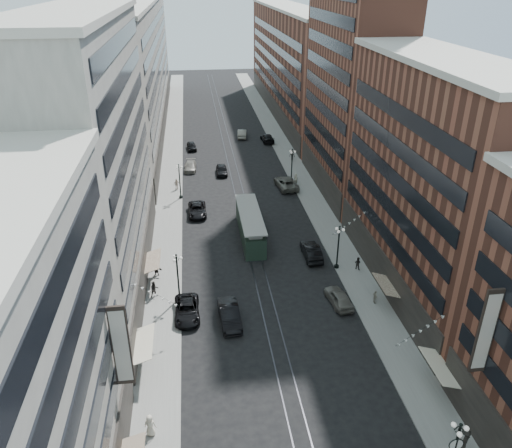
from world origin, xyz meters
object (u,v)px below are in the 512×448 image
car_10 (311,251)px  pedestrian_6 (177,184)px  lamppost_se_mid (292,164)px  pedestrian_9 (292,155)px  pedestrian_4 (375,297)px  car_12 (267,138)px  pedestrian_8 (296,179)px  pedestrian_1 (150,425)px  car_7 (197,210)px  car_4 (339,298)px  lamppost_sw_far (178,275)px  car_8 (190,166)px  lamppost_sw_mid (180,180)px  pedestrian_2 (154,289)px  streetcar (250,226)px  car_9 (192,146)px  car_11 (286,183)px  car_5 (230,315)px  pedestrian_7 (358,263)px  lamppost_se_far (338,246)px  car_2 (187,310)px  pedestrian_5 (156,269)px  car_14 (242,133)px  car_13 (222,170)px

car_10 → pedestrian_6: (-16.66, 23.61, 0.17)m
lamppost_se_mid → pedestrian_9: 10.45m
pedestrian_4 → car_12: bearing=-5.6°
pedestrian_8 → pedestrian_9: 12.10m
pedestrian_1 → pedestrian_6: size_ratio=1.07×
pedestrian_1 → car_7: bearing=-84.4°
car_7 → car_4: bearing=-59.7°
lamppost_sw_far → car_8: bearing=87.6°
car_7 → car_8: 18.47m
lamppost_sw_mid → pedestrian_2: (-2.63, -26.28, -2.01)m
streetcar → car_9: 38.45m
car_11 → pedestrian_8: size_ratio=3.28×
car_5 → pedestrian_2: size_ratio=2.91×
car_5 → pedestrian_7: size_ratio=3.52×
pedestrian_1 → car_7: (4.40, 38.43, -0.33)m
pedestrian_6 → lamppost_se_far: bearing=103.8°
pedestrian_4 → pedestrian_6: bearing=23.5°
lamppost_se_mid → car_7: size_ratio=1.00×
streetcar → pedestrian_9: 31.01m
pedestrian_6 → pedestrian_7: bearing=106.4°
car_2 → car_7: (1.60, 23.93, 0.01)m
pedestrian_4 → pedestrian_5: (-23.12, 8.44, 0.01)m
car_2 → lamppost_sw_mid: bearing=90.8°
streetcar → car_4: bearing=-65.0°
car_2 → car_4: bearing=-0.5°
lamppost_sw_far → car_14: 59.25m
car_5 → pedestrian_8: (13.70, 34.53, 0.21)m
car_7 → lamppost_se_mid: bearing=34.0°
car_8 → lamppost_sw_mid: bearing=-94.0°
lamppost_sw_far → car_14: (12.75, 57.81, -2.24)m
lamppost_sw_mid → car_2: 30.07m
car_5 → lamppost_sw_mid: bearing=95.2°
car_10 → car_7: bearing=-46.2°
car_5 → car_12: (12.58, 58.51, -0.09)m
car_10 → car_14: car_10 is taller
car_11 → car_12: 24.93m
lamppost_sw_far → pedestrian_8: lamppost_sw_far is taller
lamppost_sw_mid → pedestrian_1: 44.56m
car_13 → pedestrian_2: bearing=-104.5°
pedestrian_6 → pedestrian_4: bearing=99.9°
pedestrian_1 → pedestrian_7: bearing=-125.3°
lamppost_sw_far → pedestrian_8: bearing=58.1°
car_13 → car_14: 21.90m
lamppost_sw_mid → pedestrian_1: lamppost_sw_mid is taller
lamppost_sw_far → car_2: bearing=-74.9°
car_8 → car_9: size_ratio=1.17×
pedestrian_4 → car_9: size_ratio=0.35×
car_12 → car_14: size_ratio=1.06×
lamppost_sw_mid → pedestrian_7: 31.49m
pedestrian_4 → car_8: size_ratio=0.30×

